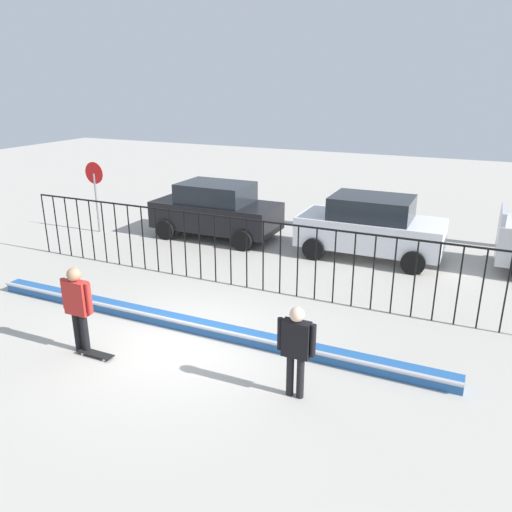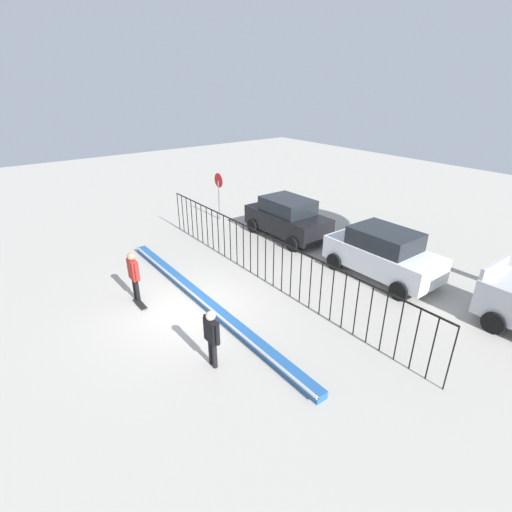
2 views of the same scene
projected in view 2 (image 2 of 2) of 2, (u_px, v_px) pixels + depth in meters
ground_plane at (188, 309)px, 12.64m from camera, size 60.00×60.00×0.00m
bowl_coping_ledge at (204, 300)px, 12.91m from camera, size 11.00×0.41×0.27m
perimeter_fence at (266, 253)px, 13.95m from camera, size 14.04×0.04×1.87m
skateboarder at (134, 272)px, 12.70m from camera, size 0.73×0.27×1.80m
skateboard at (140, 304)px, 12.83m from camera, size 0.80×0.20×0.07m
camera_operator at (212, 334)px, 9.74m from camera, size 0.68×0.25×1.68m
parked_car_black at (287, 217)px, 18.11m from camera, size 4.30×2.12×1.90m
parked_car_white at (383, 253)px, 14.37m from camera, size 4.30×2.12×1.90m
stop_sign at (219, 190)px, 20.20m from camera, size 0.76×0.07×2.50m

